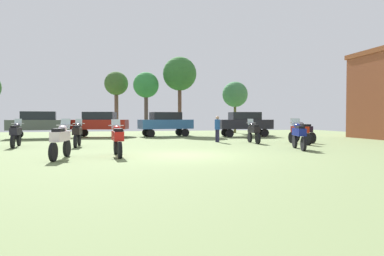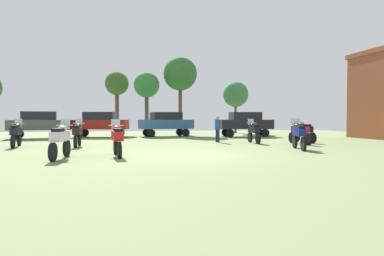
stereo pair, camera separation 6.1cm
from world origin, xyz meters
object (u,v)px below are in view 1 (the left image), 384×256
at_px(motorcycle_3, 77,133).
at_px(motorcycle_5, 254,131).
at_px(car_4, 166,122).
at_px(tree_1, 235,95).
at_px(car_2, 100,122).
at_px(person_1, 217,127).
at_px(car_3, 245,122).
at_px(tree_3, 180,74).
at_px(motorcycle_6, 299,134).
at_px(motorcycle_4, 61,139).
at_px(motorcycle_1, 304,131).
at_px(motorcycle_8, 299,131).
at_px(tree_6, 116,85).
at_px(tree_2, 146,86).
at_px(car_1, 39,123).
at_px(motorcycle_2, 16,133).
at_px(motorcycle_7, 117,138).

bearing_deg(motorcycle_3, motorcycle_5, 2.42).
bearing_deg(car_4, tree_1, -67.82).
bearing_deg(car_2, person_1, -122.44).
xyz_separation_m(car_3, tree_3, (-4.41, 5.52, 4.49)).
height_order(motorcycle_5, motorcycle_6, motorcycle_6).
xyz_separation_m(motorcycle_4, tree_1, (13.70, 19.31, 3.15)).
distance_m(motorcycle_1, person_1, 5.36).
height_order(motorcycle_3, motorcycle_8, motorcycle_8).
distance_m(car_3, tree_1, 7.15).
height_order(motorcycle_3, tree_6, tree_6).
relative_size(tree_2, tree_3, 0.79).
relative_size(motorcycle_3, car_1, 0.50).
bearing_deg(tree_6, car_2, -103.47).
bearing_deg(car_4, motorcycle_3, 136.25).
xyz_separation_m(motorcycle_1, tree_3, (-5.55, 12.63, 4.92)).
distance_m(motorcycle_1, car_4, 11.46).
distance_m(motorcycle_6, car_1, 18.75).
height_order(motorcycle_2, car_1, car_1).
xyz_separation_m(motorcycle_5, person_1, (-1.87, 1.37, 0.23)).
distance_m(motorcycle_4, motorcycle_8, 13.24).
height_order(car_3, person_1, car_3).
bearing_deg(motorcycle_8, tree_2, 116.37).
distance_m(person_1, tree_3, 12.14).
height_order(motorcycle_6, motorcycle_8, motorcycle_8).
distance_m(car_3, tree_3, 8.36).
relative_size(tree_1, tree_2, 0.90).
height_order(motorcycle_3, motorcycle_4, motorcycle_4).
height_order(car_3, car_4, same).
distance_m(motorcycle_4, tree_2, 19.39).
bearing_deg(car_3, motorcycle_6, 175.00).
height_order(motorcycle_2, tree_1, tree_1).
xyz_separation_m(motorcycle_2, motorcycle_8, (15.56, -1.34, 0.01)).
distance_m(motorcycle_3, car_2, 8.98).
relative_size(motorcycle_1, motorcycle_6, 1.00).
bearing_deg(car_2, motorcycle_1, -112.90).
bearing_deg(car_4, motorcycle_8, -156.58).
bearing_deg(car_4, tree_3, -35.69).
height_order(motorcycle_5, tree_2, tree_2).
bearing_deg(car_3, motorcycle_7, 143.74).
distance_m(motorcycle_5, motorcycle_7, 9.67).
bearing_deg(tree_3, motorcycle_1, -66.28).
height_order(car_4, tree_6, tree_6).
relative_size(motorcycle_1, motorcycle_4, 1.01).
xyz_separation_m(motorcycle_1, motorcycle_7, (-11.31, -5.32, -0.01)).
relative_size(motorcycle_6, tree_6, 0.37).
height_order(motorcycle_3, person_1, person_1).
bearing_deg(person_1, motorcycle_7, -69.67).
distance_m(motorcycle_1, motorcycle_5, 3.29).
bearing_deg(person_1, motorcycle_1, 47.09).
xyz_separation_m(car_2, tree_2, (3.99, 3.94, 3.33)).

